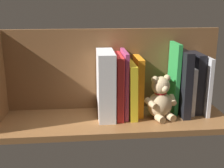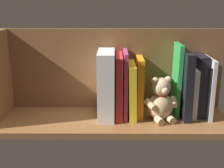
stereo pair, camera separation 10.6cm
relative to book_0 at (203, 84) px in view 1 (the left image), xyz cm
name	(u,v)px [view 1 (the left image)]	position (x,y,z in cm)	size (l,w,h in cm)	color
ground_plane	(112,120)	(35.51, 2.99, -12.19)	(86.57, 27.45, 2.20)	brown
shelf_back_panel	(109,69)	(35.51, -8.49, 4.79)	(86.57, 1.50, 31.77)	brown
book_0	(203,84)	(0.00, 0.00, 0.00)	(1.39, 14.68, 22.18)	silver
book_1	(195,82)	(2.66, -1.28, 0.42)	(3.03, 12.11, 23.02)	black
book_2	(188,89)	(5.68, -0.76, -1.96)	(2.12, 13.16, 18.25)	silver
book_3	(182,82)	(8.61, 0.60, 1.22)	(2.85, 15.88, 24.61)	black
book_4	(174,78)	(11.23, -1.57, 2.41)	(1.51, 11.55, 27.00)	green
teddy_bear	(160,99)	(17.73, 4.48, -3.97)	(12.57, 12.12, 16.18)	#D1B284
book_5	(138,86)	(25.20, -0.96, -0.12)	(2.39, 12.76, 21.94)	orange
book_6	(131,89)	(28.15, 0.55, -0.97)	(2.63, 15.78, 20.23)	yellow
book_7	(124,84)	(30.61, 0.14, 1.20)	(1.40, 14.96, 24.58)	#B23F72
book_8	(118,86)	(32.97, 0.72, 0.61)	(2.43, 16.11, 23.39)	red
dictionary_thick_white	(106,85)	(37.64, 1.13, 1.27)	(6.03, 16.74, 24.72)	white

